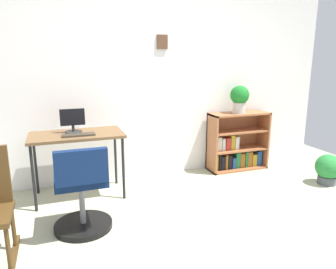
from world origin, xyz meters
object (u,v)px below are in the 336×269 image
object	(u,v)px
keyboard	(79,135)
bookshelf_low	(236,145)
desk	(77,139)
potted_plant_on_shelf	(240,98)
office_chair	(82,194)
potted_plant_floor	(328,169)
monitor	(73,121)

from	to	relation	value
keyboard	bookshelf_low	xyz separation A→B (m)	(2.12, 0.35, -0.39)
desk	potted_plant_on_shelf	xyz separation A→B (m)	(2.13, 0.19, 0.35)
office_chair	potted_plant_floor	size ratio (longest dim) A/B	2.16
desk	keyboard	world-z (taller)	keyboard
desk	bookshelf_low	distance (m)	2.17
potted_plant_floor	desk	bearing A→B (deg)	167.15
desk	keyboard	size ratio (longest dim) A/B	2.94
monitor	bookshelf_low	distance (m)	2.23
office_chair	potted_plant_on_shelf	xyz separation A→B (m)	(2.16, 0.97, 0.65)
keyboard	potted_plant_floor	world-z (taller)	keyboard
keyboard	potted_plant_on_shelf	distance (m)	2.15
bookshelf_low	keyboard	bearing A→B (deg)	-170.71
keyboard	potted_plant_on_shelf	bearing A→B (deg)	8.04
potted_plant_on_shelf	potted_plant_floor	world-z (taller)	potted_plant_on_shelf
bookshelf_low	office_chair	bearing A→B (deg)	-154.76
office_chair	bookshelf_low	distance (m)	2.40
desk	keyboard	distance (m)	0.13
potted_plant_floor	bookshelf_low	bearing A→B (deg)	130.31
desk	potted_plant_floor	xyz separation A→B (m)	(2.90, -0.66, -0.46)
desk	bookshelf_low	world-z (taller)	bookshelf_low
keyboard	monitor	bearing A→B (deg)	103.15
monitor	keyboard	size ratio (longest dim) A/B	0.78
keyboard	potted_plant_floor	bearing A→B (deg)	-10.76
monitor	potted_plant_floor	distance (m)	3.08
monitor	potted_plant_floor	size ratio (longest dim) A/B	0.69
bookshelf_low	potted_plant_on_shelf	distance (m)	0.66
office_chair	bookshelf_low	size ratio (longest dim) A/B	0.98
monitor	bookshelf_low	world-z (taller)	monitor
desk	office_chair	bearing A→B (deg)	-92.33
potted_plant_on_shelf	bookshelf_low	bearing A→B (deg)	79.87
bookshelf_low	potted_plant_on_shelf	world-z (taller)	potted_plant_on_shelf
office_chair	potted_plant_on_shelf	bearing A→B (deg)	24.27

